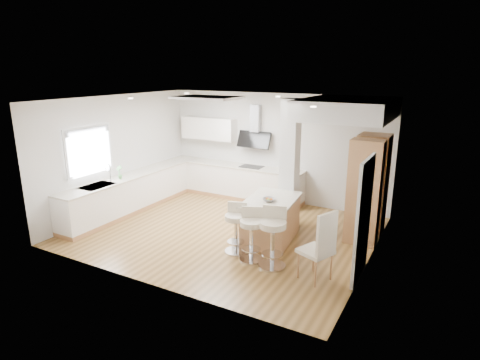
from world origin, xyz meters
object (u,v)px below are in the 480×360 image
Objects in this scene: bar_stool_a at (236,225)px; bar_stool_c at (273,234)px; peninsula at (271,219)px; dining_chair at (321,245)px; bar_stool_b at (252,232)px.

bar_stool_c is (0.85, -0.20, 0.07)m from bar_stool_a.
dining_chair reaches higher than peninsula.
bar_stool_b is at bearing -163.75° from dining_chair.
bar_stool_a is 0.78× the size of dining_chair.
dining_chair is (1.41, -1.17, 0.22)m from peninsula.
bar_stool_c is at bearing -31.19° from bar_stool_a.
peninsula is 1.24× the size of dining_chair.
bar_stool_b is (0.41, -0.16, 0.01)m from bar_stool_a.
dining_chair reaches higher than bar_stool_c.
dining_chair is at bearing -28.12° from bar_stool_a.
peninsula is at bearing 50.58° from bar_stool_a.
bar_stool_c is at bearing -30.13° from bar_stool_b.
bar_stool_c is 0.88× the size of dining_chair.
peninsula is 1.40× the size of bar_stool_c.
bar_stool_a is at bearing -167.12° from dining_chair.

